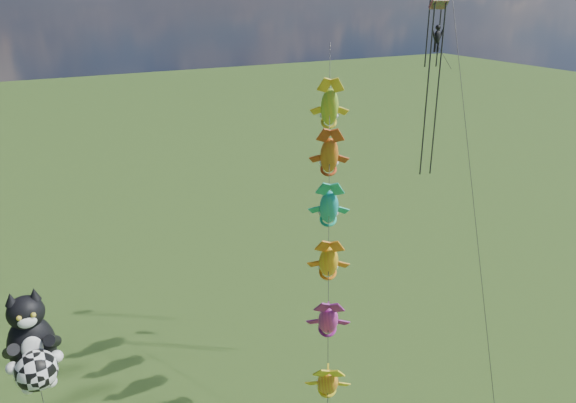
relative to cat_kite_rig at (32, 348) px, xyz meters
name	(u,v)px	position (x,y,z in m)	size (l,w,h in m)	color
cat_kite_rig	(32,348)	(0.00, 0.00, 0.00)	(2.16, 3.97, 11.37)	brown
fish_windsock_rig	(329,235)	(13.93, -0.09, 2.17)	(8.14, 13.85, 19.67)	brown
parafoil_rig	(440,39)	(21.68, 1.83, 11.10)	(7.72, 16.21, 26.54)	brown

